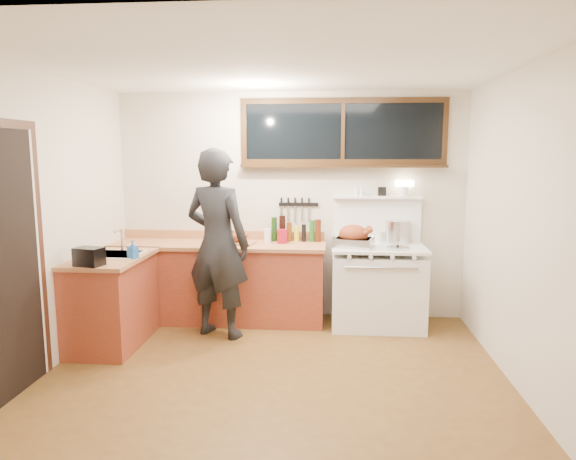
# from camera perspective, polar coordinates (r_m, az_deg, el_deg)

# --- Properties ---
(ground_plane) EXTENTS (4.00, 3.50, 0.02)m
(ground_plane) POSITION_cam_1_polar(r_m,az_deg,el_deg) (4.63, -1.55, -15.95)
(ground_plane) COLOR #563816
(room_shell) EXTENTS (4.10, 3.60, 2.65)m
(room_shell) POSITION_cam_1_polar(r_m,az_deg,el_deg) (4.22, -1.64, 5.02)
(room_shell) COLOR beige
(room_shell) RESTS_ON ground
(counter_back) EXTENTS (2.44, 0.64, 1.00)m
(counter_back) POSITION_cam_1_polar(r_m,az_deg,el_deg) (5.96, -7.73, -5.67)
(counter_back) COLOR maroon
(counter_back) RESTS_ON ground
(counter_left) EXTENTS (0.64, 1.09, 0.90)m
(counter_left) POSITION_cam_1_polar(r_m,az_deg,el_deg) (5.48, -18.94, -7.37)
(counter_left) COLOR maroon
(counter_left) RESTS_ON ground
(sink_unit) EXTENTS (0.50, 0.45, 0.37)m
(sink_unit) POSITION_cam_1_polar(r_m,az_deg,el_deg) (5.44, -18.63, -3.16)
(sink_unit) COLOR white
(sink_unit) RESTS_ON counter_left
(vintage_stove) EXTENTS (1.02, 0.74, 1.60)m
(vintage_stove) POSITION_cam_1_polar(r_m,az_deg,el_deg) (5.81, 9.92, -5.96)
(vintage_stove) COLOR white
(vintage_stove) RESTS_ON ground
(back_window) EXTENTS (2.32, 0.13, 0.77)m
(back_window) POSITION_cam_1_polar(r_m,az_deg,el_deg) (5.91, 6.12, 9.99)
(back_window) COLOR black
(back_window) RESTS_ON room_shell
(left_doorway) EXTENTS (0.02, 1.04, 2.17)m
(left_doorway) POSITION_cam_1_polar(r_m,az_deg,el_deg) (4.47, -28.82, -3.14)
(left_doorway) COLOR black
(left_doorway) RESTS_ON ground
(knife_strip) EXTENTS (0.46, 0.03, 0.28)m
(knife_strip) POSITION_cam_1_polar(r_m,az_deg,el_deg) (5.96, 1.02, 2.78)
(knife_strip) COLOR black
(knife_strip) RESTS_ON room_shell
(man) EXTENTS (0.84, 0.69, 1.96)m
(man) POSITION_cam_1_polar(r_m,az_deg,el_deg) (5.35, -7.84, -1.51)
(man) COLOR black
(man) RESTS_ON ground
(soap_bottle) EXTENTS (0.10, 0.11, 0.18)m
(soap_bottle) POSITION_cam_1_polar(r_m,az_deg,el_deg) (5.18, -16.87, -2.08)
(soap_bottle) COLOR #2360B3
(soap_bottle) RESTS_ON counter_left
(toaster) EXTENTS (0.27, 0.22, 0.17)m
(toaster) POSITION_cam_1_polar(r_m,az_deg,el_deg) (4.97, -21.24, -2.78)
(toaster) COLOR black
(toaster) RESTS_ON counter_left
(cutting_board) EXTENTS (0.38, 0.30, 0.13)m
(cutting_board) POSITION_cam_1_polar(r_m,az_deg,el_deg) (5.78, -5.47, -1.04)
(cutting_board) COLOR #AD6F44
(cutting_board) RESTS_ON counter_back
(roast_turkey) EXTENTS (0.48, 0.40, 0.24)m
(roast_turkey) POSITION_cam_1_polar(r_m,az_deg,el_deg) (5.60, 7.33, -0.86)
(roast_turkey) COLOR silver
(roast_turkey) RESTS_ON vintage_stove
(stockpot) EXTENTS (0.31, 0.31, 0.26)m
(stockpot) POSITION_cam_1_polar(r_m,az_deg,el_deg) (5.92, 12.07, -0.19)
(stockpot) COLOR silver
(stockpot) RESTS_ON vintage_stove
(saucepan) EXTENTS (0.19, 0.30, 0.12)m
(saucepan) POSITION_cam_1_polar(r_m,az_deg,el_deg) (5.97, 10.93, -0.74)
(saucepan) COLOR silver
(saucepan) RESTS_ON vintage_stove
(pot_lid) EXTENTS (0.30, 0.30, 0.04)m
(pot_lid) POSITION_cam_1_polar(r_m,az_deg,el_deg) (5.59, 12.10, -1.92)
(pot_lid) COLOR silver
(pot_lid) RESTS_ON vintage_stove
(coffee_tin) EXTENTS (0.12, 0.10, 0.16)m
(coffee_tin) POSITION_cam_1_polar(r_m,az_deg,el_deg) (5.78, -0.65, -0.72)
(coffee_tin) COLOR maroon
(coffee_tin) RESTS_ON counter_back
(pitcher) EXTENTS (0.09, 0.09, 0.16)m
(pitcher) POSITION_cam_1_polar(r_m,az_deg,el_deg) (5.84, -2.31, -0.64)
(pitcher) COLOR white
(pitcher) RESTS_ON counter_back
(bottle_cluster) EXTENTS (0.57, 0.07, 0.30)m
(bottle_cluster) POSITION_cam_1_polar(r_m,az_deg,el_deg) (5.90, 0.80, -0.06)
(bottle_cluster) COLOR black
(bottle_cluster) RESTS_ON counter_back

